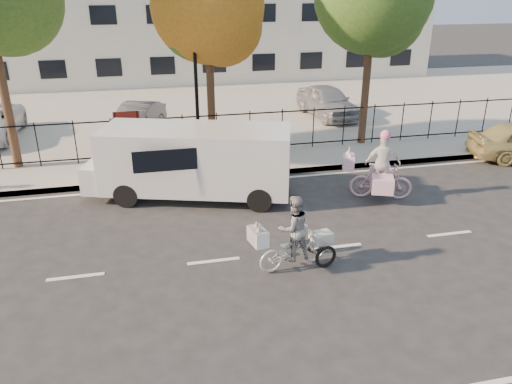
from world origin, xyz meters
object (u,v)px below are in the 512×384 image
object	(u,v)px
unicorn_bike	(380,174)
white_van	(193,160)
lot_car_d	(328,101)
lamppost	(196,73)
zebra_trike	(294,240)
bull_bike	(258,178)
lot_car_c	(137,119)

from	to	relation	value
unicorn_bike	white_van	distance (m)	5.41
white_van	lot_car_d	xyz separation A→B (m)	(6.91, 7.59, -0.29)
lamppost	white_van	world-z (taller)	lamppost
zebra_trike	white_van	world-z (taller)	white_van
bull_bike	unicorn_bike	bearing A→B (deg)	-97.33
unicorn_bike	zebra_trike	bearing A→B (deg)	152.45
unicorn_bike	lot_car_c	bearing A→B (deg)	61.79
lamppost	lot_car_d	distance (m)	8.20
lamppost	unicorn_bike	world-z (taller)	lamppost
lot_car_c	white_van	bearing A→B (deg)	-54.89
unicorn_bike	bull_bike	xyz separation A→B (m)	(-3.47, 0.67, -0.08)
lot_car_d	lot_car_c	bearing A→B (deg)	-179.53
unicorn_bike	lamppost	bearing A→B (deg)	68.88
lamppost	unicorn_bike	bearing A→B (deg)	-42.26
unicorn_bike	lot_car_d	size ratio (longest dim) A/B	0.51
white_van	lot_car_d	bearing A→B (deg)	65.06
bull_bike	lot_car_d	world-z (taller)	bull_bike
lamppost	white_van	size ratio (longest dim) A/B	0.69
unicorn_bike	lot_car_c	size ratio (longest dim) A/B	0.57
white_van	lot_car_c	world-z (taller)	white_van
zebra_trike	bull_bike	xyz separation A→B (m)	(0.08, 3.79, 0.02)
lamppost	lot_car_c	xyz separation A→B (m)	(-2.08, 3.64, -2.36)
white_van	lot_car_d	distance (m)	10.27
bull_bike	lamppost	bearing A→B (deg)	22.93
lamppost	unicorn_bike	size ratio (longest dim) A/B	2.07
white_van	bull_bike	bearing A→B (deg)	-2.20
unicorn_bike	bull_bike	size ratio (longest dim) A/B	1.14
lamppost	lot_car_c	distance (m)	4.81
zebra_trike	bull_bike	distance (m)	3.79
unicorn_bike	white_van	size ratio (longest dim) A/B	0.33
unicorn_bike	white_van	bearing A→B (deg)	97.16
zebra_trike	unicorn_bike	size ratio (longest dim) A/B	0.96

